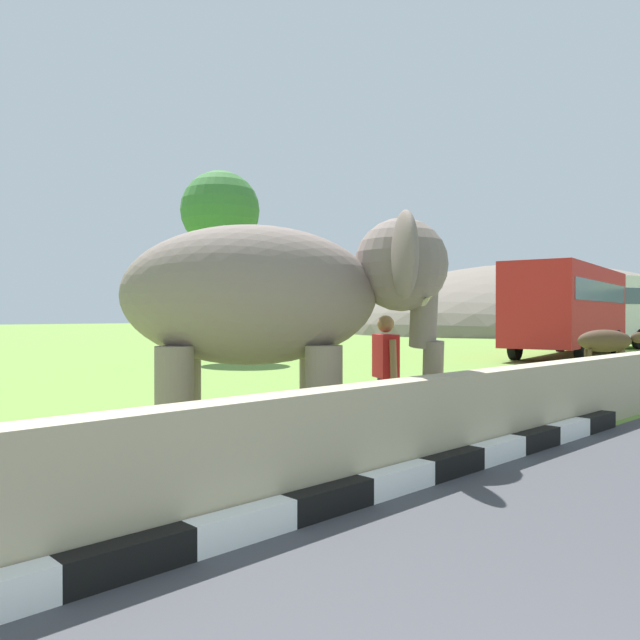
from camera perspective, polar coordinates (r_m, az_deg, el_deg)
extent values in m
cube|color=black|center=(4.41, -17.05, -20.07)|extent=(0.90, 0.20, 0.24)
cube|color=white|center=(4.86, -7.06, -18.07)|extent=(0.90, 0.20, 0.24)
cube|color=black|center=(5.42, 0.86, -16.07)|extent=(0.90, 0.20, 0.24)
cube|color=white|center=(6.07, 7.07, -14.27)|extent=(0.90, 0.20, 0.24)
cube|color=black|center=(6.77, 11.96, -12.71)|extent=(0.90, 0.20, 0.24)
cube|color=white|center=(7.52, 15.87, -11.39)|extent=(0.90, 0.20, 0.24)
cube|color=black|center=(8.30, 19.03, -10.27)|extent=(0.90, 0.20, 0.24)
cube|color=white|center=(9.10, 21.62, -9.32)|extent=(0.90, 0.20, 0.24)
cube|color=black|center=(9.91, 23.78, -8.52)|extent=(0.90, 0.20, 0.24)
cube|color=tan|center=(5.61, -0.62, -11.51)|extent=(28.00, 0.36, 1.00)
cylinder|color=slate|center=(8.22, -0.34, -6.57)|extent=(0.44, 0.44, 1.31)
cylinder|color=slate|center=(7.33, 0.33, -7.44)|extent=(0.44, 0.44, 1.31)
cylinder|color=slate|center=(8.23, -12.28, -6.57)|extent=(0.44, 0.44, 1.31)
cylinder|color=slate|center=(7.35, -13.08, -7.43)|extent=(0.44, 0.44, 1.31)
ellipsoid|color=slate|center=(7.67, -6.35, 2.27)|extent=(3.42, 3.18, 1.70)
sphere|color=slate|center=(7.90, 7.38, 5.00)|extent=(1.16, 1.16, 1.16)
ellipsoid|color=#D84C8C|center=(7.98, 9.42, 6.03)|extent=(0.68, 0.73, 0.44)
ellipsoid|color=slate|center=(8.63, 5.26, 4.95)|extent=(0.75, 0.85, 1.00)
ellipsoid|color=slate|center=(7.11, 7.68, 5.90)|extent=(0.75, 0.85, 1.00)
cylinder|color=slate|center=(7.95, 9.42, 1.00)|extent=(0.57, 0.59, 0.99)
cylinder|color=slate|center=(8.01, 10.21, -4.74)|extent=(0.41, 0.42, 0.82)
cone|color=beige|center=(8.20, 8.51, 1.68)|extent=(0.46, 0.53, 0.22)
cone|color=beige|center=(7.66, 9.55, 1.77)|extent=(0.46, 0.53, 0.22)
cylinder|color=navy|center=(8.63, 5.72, -7.87)|extent=(0.15, 0.15, 0.82)
cylinder|color=navy|center=(8.45, 6.23, -8.05)|extent=(0.15, 0.15, 0.82)
cube|color=red|center=(8.47, 5.98, -3.27)|extent=(0.40, 0.47, 0.58)
cylinder|color=#9E7251|center=(8.71, 5.33, -3.35)|extent=(0.15, 0.18, 0.53)
cylinder|color=#9E7251|center=(8.23, 6.66, -3.58)|extent=(0.14, 0.16, 0.53)
sphere|color=#9E7251|center=(8.45, 5.98, -0.36)|extent=(0.23, 0.23, 0.23)
cube|color=#B21E1E|center=(26.94, 21.70, 1.18)|extent=(10.36, 4.38, 3.00)
cube|color=#3F5160|center=(26.95, 21.70, 2.33)|extent=(9.58, 4.26, 0.76)
cylinder|color=black|center=(30.36, 20.96, -1.73)|extent=(1.04, 0.49, 1.00)
cylinder|color=black|center=(29.89, 25.24, -1.78)|extent=(1.04, 0.49, 1.00)
cylinder|color=black|center=(24.16, 17.28, -2.28)|extent=(1.04, 0.49, 1.00)
cylinder|color=black|center=(23.57, 22.62, -2.37)|extent=(1.04, 0.49, 1.00)
cylinder|color=black|center=(35.07, 23.96, -1.44)|extent=(1.04, 0.57, 1.00)
cylinder|color=black|center=(33.70, 27.04, -1.53)|extent=(1.04, 0.57, 1.00)
cylinder|color=#473323|center=(20.43, 25.47, -3.31)|extent=(0.12, 0.12, 0.65)
cylinder|color=#473323|center=(20.09, 25.78, -3.37)|extent=(0.12, 0.12, 0.65)
cylinder|color=#473323|center=(20.18, 23.03, -3.35)|extent=(0.12, 0.12, 0.65)
cylinder|color=#473323|center=(19.84, 23.29, -3.41)|extent=(0.12, 0.12, 0.65)
ellipsoid|color=#473323|center=(20.10, 24.41, -1.73)|extent=(1.39, 1.55, 0.66)
ellipsoid|color=#473323|center=(20.37, 26.92, -1.43)|extent=(0.45, 0.48, 0.32)
cylinder|color=brown|center=(23.07, -9.03, 2.13)|extent=(0.36, 0.36, 4.65)
sphere|color=#387133|center=(23.36, -9.04, 9.78)|extent=(2.85, 2.85, 2.85)
ellipsoid|color=#72675C|center=(63.83, 18.71, -1.01)|extent=(40.07, 32.06, 12.84)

